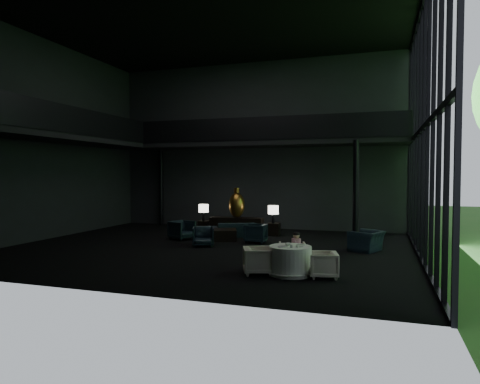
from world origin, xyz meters
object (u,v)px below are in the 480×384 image
(dining_chair_north, at_px, (293,254))
(dining_chair_west, at_px, (258,259))
(lounge_armchair_west, at_px, (182,228))
(lounge_armchair_east, at_px, (256,232))
(side_table_left, at_px, (205,226))
(child, at_px, (296,242))
(dining_chair_east, at_px, (323,264))
(sofa, at_px, (236,227))
(lounge_armchair_south, at_px, (203,235))
(table_lamp_right, at_px, (273,211))
(window_armchair, at_px, (367,238))
(table_lamp_left, at_px, (204,209))
(dining_table, at_px, (290,262))
(console, at_px, (236,226))
(side_table_right, at_px, (274,229))
(coffee_table, at_px, (224,235))
(bronze_urn, at_px, (237,205))

(dining_chair_north, relative_size, dining_chair_west, 0.95)
(lounge_armchair_west, xyz_separation_m, lounge_armchair_east, (3.03, 0.15, -0.05))
(side_table_left, distance_m, child, 7.97)
(dining_chair_north, relative_size, dining_chair_east, 1.11)
(side_table_left, distance_m, sofa, 1.94)
(lounge_armchair_east, relative_size, lounge_armchair_south, 1.01)
(table_lamp_right, height_order, window_armchair, table_lamp_right)
(side_table_left, bearing_deg, table_lamp_left, -90.00)
(lounge_armchair_west, bearing_deg, dining_table, -108.42)
(sofa, bearing_deg, lounge_armchair_south, 57.77)
(console, relative_size, side_table_right, 4.34)
(lounge_armchair_west, bearing_deg, coffee_table, -56.70)
(console, relative_size, lounge_armchair_west, 2.62)
(sofa, bearing_deg, side_table_left, -48.60)
(bronze_urn, xyz_separation_m, table_lamp_left, (-1.60, 0.11, -0.24))
(dining_chair_north, bearing_deg, dining_table, 82.71)
(side_table_right, bearing_deg, lounge_armchair_west, -145.65)
(side_table_right, relative_size, table_lamp_right, 0.72)
(table_lamp_left, relative_size, table_lamp_right, 1.00)
(lounge_armchair_west, distance_m, child, 6.49)
(side_table_right, relative_size, child, 0.97)
(bronze_urn, relative_size, table_lamp_right, 1.73)
(console, height_order, bronze_urn, bronze_urn)
(bronze_urn, bearing_deg, lounge_armchair_east, -53.43)
(side_table_left, distance_m, table_lamp_right, 3.30)
(side_table_left, relative_size, child, 0.94)
(dining_chair_west, bearing_deg, console, 1.99)
(table_lamp_left, relative_size, side_table_right, 1.38)
(side_table_left, height_order, dining_table, dining_table)
(bronze_urn, height_order, lounge_armchair_east, bronze_urn)
(table_lamp_left, distance_m, dining_chair_west, 8.23)
(dining_chair_east, bearing_deg, console, -158.54)
(child, bearing_deg, dining_chair_north, -37.15)
(lounge_armchair_west, bearing_deg, lounge_armchair_south, -107.77)
(side_table_left, distance_m, coffee_table, 2.52)
(lounge_armchair_east, height_order, dining_chair_north, lounge_armchair_east)
(lounge_armchair_south, relative_size, dining_table, 0.63)
(lounge_armchair_east, bearing_deg, bronze_urn, -144.03)
(window_armchair, bearing_deg, bronze_urn, -89.85)
(side_table_right, distance_m, lounge_armchair_west, 3.93)
(window_armchair, bearing_deg, lounge_armchair_east, -73.80)
(console, height_order, dining_table, dining_table)
(dining_chair_north, bearing_deg, lounge_armchair_south, -47.76)
(window_armchair, relative_size, coffee_table, 1.08)
(console, height_order, window_armchair, window_armchair)
(table_lamp_right, xyz_separation_m, dining_chair_east, (2.93, -6.74, -0.74))
(sofa, bearing_deg, lounge_armchair_east, 108.60)
(console, distance_m, window_armchair, 5.98)
(window_armchair, bearing_deg, lounge_armchair_south, -57.73)
(table_lamp_left, xyz_separation_m, dining_chair_east, (6.13, -6.75, -0.72))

